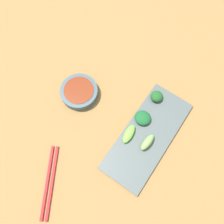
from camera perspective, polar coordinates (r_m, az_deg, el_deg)
tabletop at (r=0.80m, az=1.93°, el=-1.78°), size 2.10×2.10×0.02m
sauce_bowl at (r=0.82m, az=-8.34°, el=5.10°), size 0.13×0.13×0.03m
serving_plate at (r=0.78m, az=8.80°, el=-6.25°), size 0.15×0.37×0.01m
broccoli_stalk_0 at (r=0.75m, az=9.00°, el=-7.60°), size 0.03×0.07×0.03m
broccoli_stalk_1 at (r=0.75m, az=4.31°, el=-5.57°), size 0.04×0.07×0.02m
broccoli_leafy_2 at (r=0.77m, az=7.83°, el=-1.50°), size 0.06×0.06×0.02m
broccoli_leafy_3 at (r=0.81m, az=11.33°, el=3.92°), size 0.05×0.05×0.03m
chopsticks at (r=0.78m, az=-15.60°, el=-16.80°), size 0.14×0.21×0.01m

